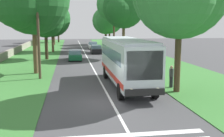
% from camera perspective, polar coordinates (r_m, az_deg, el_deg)
% --- Properties ---
extents(ground, '(160.00, 160.00, 0.00)m').
position_cam_1_polar(ground, '(17.34, -0.09, -6.98)').
color(ground, '#424244').
extents(grass_verge_left, '(120.00, 8.00, 0.04)m').
position_cam_1_polar(grass_verge_left, '(32.34, -18.78, 0.07)').
color(grass_verge_left, '#387533').
rests_on(grass_verge_left, ground).
extents(grass_verge_right, '(120.00, 8.00, 0.04)m').
position_cam_1_polar(grass_verge_right, '(33.59, 9.94, 0.74)').
color(grass_verge_right, '#387533').
rests_on(grass_verge_right, ground).
extents(centre_line, '(110.00, 0.16, 0.01)m').
position_cam_1_polar(centre_line, '(31.94, -4.15, 0.40)').
color(centre_line, silver).
rests_on(centre_line, ground).
extents(coach_bus, '(11.16, 2.62, 3.73)m').
position_cam_1_polar(coach_bus, '(21.44, 2.91, 1.95)').
color(coach_bus, silver).
rests_on(coach_bus, ground).
extents(trailing_car_0, '(4.30, 1.78, 1.43)m').
position_cam_1_polar(trailing_car_0, '(38.14, -7.72, 2.75)').
color(trailing_car_0, '#145933').
rests_on(trailing_car_0, ground).
extents(trailing_car_1, '(4.30, 1.78, 1.43)m').
position_cam_1_polar(trailing_car_1, '(46.99, -3.34, 3.98)').
color(trailing_car_1, black).
rests_on(trailing_car_1, ground).
extents(trailing_car_2, '(4.30, 1.78, 1.43)m').
position_cam_1_polar(trailing_car_2, '(56.29, -4.05, 4.81)').
color(trailing_car_2, silver).
rests_on(trailing_car_2, ground).
extents(roadside_tree_left_0, '(8.39, 7.04, 10.84)m').
position_cam_1_polar(roadside_tree_left_0, '(28.01, -16.60, 13.54)').
color(roadside_tree_left_0, brown).
rests_on(roadside_tree_left_0, grass_verge_left).
extents(roadside_tree_left_1, '(7.82, 6.47, 9.13)m').
position_cam_1_polar(roadside_tree_left_1, '(50.47, -12.54, 9.91)').
color(roadside_tree_left_1, brown).
rests_on(roadside_tree_left_1, grass_verge_left).
extents(roadside_tree_left_2, '(8.25, 6.51, 9.79)m').
position_cam_1_polar(roadside_tree_left_2, '(78.29, -11.33, 10.01)').
color(roadside_tree_left_2, '#3D2D1E').
rests_on(roadside_tree_left_2, grass_verge_left).
extents(roadside_tree_left_3, '(6.00, 4.86, 9.85)m').
position_cam_1_polar(roadside_tree_left_3, '(68.85, -12.26, 10.90)').
color(roadside_tree_left_3, '#4C3826').
rests_on(roadside_tree_left_3, grass_verge_left).
extents(roadside_tree_left_4, '(6.07, 5.09, 8.12)m').
position_cam_1_polar(roadside_tree_left_4, '(39.47, -13.81, 9.76)').
color(roadside_tree_left_4, '#3D2D1E').
rests_on(roadside_tree_left_4, grass_verge_left).
extents(roadside_tree_right_1, '(7.99, 6.59, 9.13)m').
position_cam_1_polar(roadside_tree_right_1, '(68.07, -1.46, 9.78)').
color(roadside_tree_right_1, '#4C3826').
rests_on(roadside_tree_right_1, grass_verge_right).
extents(roadside_tree_right_2, '(7.11, 6.03, 8.81)m').
position_cam_1_polar(roadside_tree_right_2, '(60.20, -0.72, 9.92)').
color(roadside_tree_right_2, '#4C3826').
rests_on(roadside_tree_right_2, grass_verge_right).
extents(roadside_tree_right_3, '(6.95, 5.92, 10.17)m').
position_cam_1_polar(roadside_tree_right_3, '(39.50, 2.23, 12.37)').
color(roadside_tree_right_3, brown).
rests_on(roadside_tree_right_3, grass_verge_right).
extents(roadside_tree_right_4, '(7.72, 6.36, 11.66)m').
position_cam_1_polar(roadside_tree_right_4, '(51.09, 0.23, 13.00)').
color(roadside_tree_right_4, '#4C3826').
rests_on(roadside_tree_right_4, grass_verge_right).
extents(utility_pole, '(0.24, 1.40, 7.38)m').
position_cam_1_polar(utility_pole, '(24.92, -15.10, 6.61)').
color(utility_pole, '#473828').
rests_on(utility_pole, grass_verge_left).
extents(pedestrian, '(0.34, 0.34, 1.69)m').
position_cam_1_polar(pedestrian, '(21.48, 12.27, -1.58)').
color(pedestrian, '#26262D').
rests_on(pedestrian, grass_verge_right).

